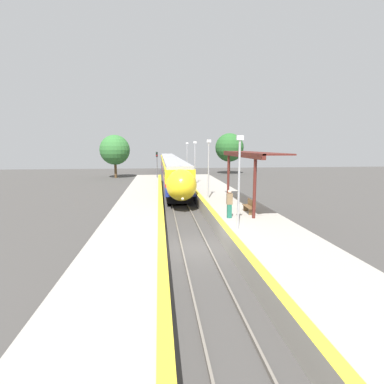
# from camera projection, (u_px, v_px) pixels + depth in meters

# --- Properties ---
(ground_plane) EXTENTS (120.00, 120.00, 0.00)m
(ground_plane) POSITION_uv_depth(u_px,v_px,m) (195.00, 248.00, 16.27)
(ground_plane) COLOR #423F3D
(rail_left) EXTENTS (0.08, 90.00, 0.15)m
(rail_left) POSITION_uv_depth(u_px,v_px,m) (182.00, 248.00, 16.18)
(rail_left) COLOR slate
(rail_left) RESTS_ON ground_plane
(rail_right) EXTENTS (0.08, 90.00, 0.15)m
(rail_right) POSITION_uv_depth(u_px,v_px,m) (208.00, 247.00, 16.34)
(rail_right) COLOR slate
(rail_right) RESTS_ON ground_plane
(train) EXTENTS (2.75, 48.46, 3.75)m
(train) POSITION_uv_depth(u_px,v_px,m) (171.00, 167.00, 47.69)
(train) COLOR black
(train) RESTS_ON ground_plane
(platform_right) EXTENTS (4.47, 64.00, 1.03)m
(platform_right) POSITION_uv_depth(u_px,v_px,m) (263.00, 237.00, 16.61)
(platform_right) COLOR #9E998E
(platform_right) RESTS_ON ground_plane
(platform_left) EXTENTS (3.71, 64.00, 1.03)m
(platform_left) POSITION_uv_depth(u_px,v_px,m) (130.00, 242.00, 15.82)
(platform_left) COLOR #9E998E
(platform_left) RESTS_ON ground_plane
(platform_bench) EXTENTS (0.44, 1.72, 0.89)m
(platform_bench) POSITION_uv_depth(u_px,v_px,m) (250.00, 206.00, 20.25)
(platform_bench) COLOR brown
(platform_bench) RESTS_ON platform_right
(person_waiting) EXTENTS (0.36, 0.24, 1.80)m
(person_waiting) POSITION_uv_depth(u_px,v_px,m) (229.00, 203.00, 18.76)
(person_waiting) COLOR #1E604C
(person_waiting) RESTS_ON platform_right
(railway_signal) EXTENTS (0.28, 0.28, 4.69)m
(railway_signal) POSITION_uv_depth(u_px,v_px,m) (157.00, 165.00, 43.09)
(railway_signal) COLOR #59595E
(railway_signal) RESTS_ON ground_plane
(lamppost_near) EXTENTS (0.36, 0.20, 5.04)m
(lamppost_near) POSITION_uv_depth(u_px,v_px,m) (239.00, 176.00, 15.96)
(lamppost_near) COLOR #9E9EA3
(lamppost_near) RESTS_ON platform_right
(lamppost_mid) EXTENTS (0.36, 0.20, 5.04)m
(lamppost_mid) POSITION_uv_depth(u_px,v_px,m) (209.00, 165.00, 25.69)
(lamppost_mid) COLOR #9E9EA3
(lamppost_mid) RESTS_ON platform_right
(lamppost_far) EXTENTS (0.36, 0.20, 5.04)m
(lamppost_far) POSITION_uv_depth(u_px,v_px,m) (195.00, 160.00, 35.41)
(lamppost_far) COLOR #9E9EA3
(lamppost_far) RESTS_ON platform_right
(lamppost_farthest) EXTENTS (0.36, 0.20, 5.04)m
(lamppost_farthest) POSITION_uv_depth(u_px,v_px,m) (187.00, 157.00, 45.13)
(lamppost_farthest) COLOR #9E9EA3
(lamppost_farthest) RESTS_ON platform_right
(station_canopy) EXTENTS (2.02, 10.10, 4.07)m
(station_canopy) POSITION_uv_depth(u_px,v_px,m) (248.00, 156.00, 21.81)
(station_canopy) COLOR #511E19
(station_canopy) RESTS_ON platform_right
(background_tree_left) EXTENTS (5.16, 5.16, 7.45)m
(background_tree_left) POSITION_uv_depth(u_px,v_px,m) (115.00, 150.00, 51.84)
(background_tree_left) COLOR brown
(background_tree_left) RESTS_ON ground_plane
(background_tree_right) EXTENTS (5.61, 5.61, 8.04)m
(background_tree_right) POSITION_uv_depth(u_px,v_px,m) (229.00, 148.00, 59.29)
(background_tree_right) COLOR brown
(background_tree_right) RESTS_ON ground_plane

